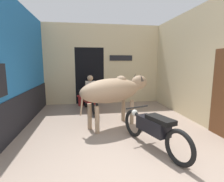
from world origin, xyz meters
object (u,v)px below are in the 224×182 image
Objects in this scene: cow at (115,90)px; motorcycle_near at (153,128)px; shopkeeper_seated at (90,90)px; plastic_stool at (81,100)px; motorcycle_far at (90,100)px.

motorcycle_near is at bearing -69.79° from cow.
shopkeeper_seated is at bearing 106.86° from motorcycle_near.
shopkeeper_seated reaches higher than motorcycle_near.
cow is 5.21× the size of plastic_stool.
motorcycle_near is at bearing -68.64° from plastic_stool.
motorcycle_far is (-1.17, 2.97, -0.02)m from motorcycle_near.
plastic_stool is at bearing 158.37° from shopkeeper_seated.
plastic_stool is (-0.38, 0.15, -0.44)m from shopkeeper_seated.
cow is at bearing -67.98° from plastic_stool.
cow reaches higher than plastic_stool.
motorcycle_far is at bearing 111.53° from motorcycle_near.
motorcycle_near is at bearing -73.14° from shopkeeper_seated.
motorcycle_near is 4.52× the size of plastic_stool.
shopkeeper_seated reaches higher than plastic_stool.
cow is 1.78m from motorcycle_far.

